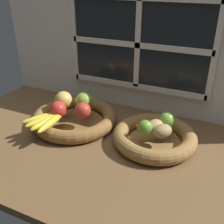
{
  "coord_description": "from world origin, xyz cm",
  "views": [
    {
      "loc": [
        37.41,
        -81.25,
        58.43
      ],
      "look_at": [
        -1.09,
        3.07,
        9.66
      ],
      "focal_mm": 42.26,
      "sensor_mm": 36.0,
      "label": 1
    }
  ],
  "objects_px": {
    "apple_golden_left": "(64,100)",
    "potato_large": "(155,125)",
    "lime_far": "(167,120)",
    "lime_near": "(145,128)",
    "fruit_bowl_right": "(154,137)",
    "apple_red_front": "(58,109)",
    "apple_green_back": "(84,101)",
    "banana_bunch_front": "(47,120)",
    "fruit_bowl_left": "(74,118)",
    "chili_pepper": "(152,130)",
    "apple_red_right": "(83,110)",
    "potato_small": "(162,131)"
  },
  "relations": [
    {
      "from": "lime_far",
      "to": "apple_golden_left",
      "type": "bearing_deg",
      "value": -176.72
    },
    {
      "from": "apple_green_back",
      "to": "lime_far",
      "type": "xyz_separation_m",
      "value": [
        0.37,
        -0.01,
        -0.01
      ]
    },
    {
      "from": "apple_golden_left",
      "to": "potato_large",
      "type": "xyz_separation_m",
      "value": [
        0.42,
        -0.02,
        -0.02
      ]
    },
    {
      "from": "potato_small",
      "to": "lime_near",
      "type": "distance_m",
      "value": 0.06
    },
    {
      "from": "fruit_bowl_left",
      "to": "apple_red_front",
      "type": "distance_m",
      "value": 0.1
    },
    {
      "from": "potato_large",
      "to": "lime_far",
      "type": "height_order",
      "value": "lime_far"
    },
    {
      "from": "potato_large",
      "to": "apple_green_back",
      "type": "bearing_deg",
      "value": 171.85
    },
    {
      "from": "apple_golden_left",
      "to": "apple_red_front",
      "type": "height_order",
      "value": "apple_golden_left"
    },
    {
      "from": "fruit_bowl_right",
      "to": "lime_far",
      "type": "distance_m",
      "value": 0.08
    },
    {
      "from": "fruit_bowl_left",
      "to": "apple_red_front",
      "type": "bearing_deg",
      "value": -120.75
    },
    {
      "from": "fruit_bowl_left",
      "to": "lime_near",
      "type": "relative_size",
      "value": 6.33
    },
    {
      "from": "fruit_bowl_right",
      "to": "chili_pepper",
      "type": "xyz_separation_m",
      "value": [
        -0.01,
        -0.02,
        0.04
      ]
    },
    {
      "from": "apple_red_right",
      "to": "lime_near",
      "type": "relative_size",
      "value": 1.15
    },
    {
      "from": "apple_green_back",
      "to": "banana_bunch_front",
      "type": "bearing_deg",
      "value": -112.79
    },
    {
      "from": "fruit_bowl_right",
      "to": "lime_near",
      "type": "distance_m",
      "value": 0.08
    },
    {
      "from": "apple_golden_left",
      "to": "apple_red_right",
      "type": "bearing_deg",
      "value": -18.9
    },
    {
      "from": "potato_large",
      "to": "banana_bunch_front",
      "type": "bearing_deg",
      "value": -163.16
    },
    {
      "from": "fruit_bowl_right",
      "to": "apple_green_back",
      "type": "relative_size",
      "value": 4.19
    },
    {
      "from": "lime_far",
      "to": "fruit_bowl_left",
      "type": "bearing_deg",
      "value": -173.91
    },
    {
      "from": "apple_golden_left",
      "to": "lime_near",
      "type": "bearing_deg",
      "value": -8.38
    },
    {
      "from": "apple_golden_left",
      "to": "potato_small",
      "type": "relative_size",
      "value": 1.04
    },
    {
      "from": "apple_golden_left",
      "to": "lime_far",
      "type": "relative_size",
      "value": 1.22
    },
    {
      "from": "apple_green_back",
      "to": "potato_small",
      "type": "xyz_separation_m",
      "value": [
        0.37,
        -0.08,
        -0.01
      ]
    },
    {
      "from": "fruit_bowl_left",
      "to": "lime_far",
      "type": "distance_m",
      "value": 0.4
    },
    {
      "from": "apple_red_front",
      "to": "potato_small",
      "type": "bearing_deg",
      "value": 3.52
    },
    {
      "from": "fruit_bowl_right",
      "to": "apple_red_right",
      "type": "distance_m",
      "value": 0.31
    },
    {
      "from": "lime_far",
      "to": "chili_pepper",
      "type": "bearing_deg",
      "value": -124.66
    },
    {
      "from": "lime_near",
      "to": "apple_golden_left",
      "type": "bearing_deg",
      "value": 171.62
    },
    {
      "from": "lime_near",
      "to": "lime_far",
      "type": "distance_m",
      "value": 0.1
    },
    {
      "from": "banana_bunch_front",
      "to": "chili_pepper",
      "type": "height_order",
      "value": "banana_bunch_front"
    },
    {
      "from": "apple_red_right",
      "to": "lime_near",
      "type": "height_order",
      "value": "apple_red_right"
    },
    {
      "from": "fruit_bowl_right",
      "to": "chili_pepper",
      "type": "bearing_deg",
      "value": -115.04
    },
    {
      "from": "fruit_bowl_left",
      "to": "chili_pepper",
      "type": "bearing_deg",
      "value": -2.62
    },
    {
      "from": "fruit_bowl_right",
      "to": "apple_red_front",
      "type": "xyz_separation_m",
      "value": [
        -0.4,
        -0.06,
        0.06
      ]
    },
    {
      "from": "banana_bunch_front",
      "to": "lime_far",
      "type": "bearing_deg",
      "value": 20.59
    },
    {
      "from": "apple_red_front",
      "to": "apple_golden_left",
      "type": "bearing_deg",
      "value": 107.19
    },
    {
      "from": "apple_golden_left",
      "to": "banana_bunch_front",
      "type": "bearing_deg",
      "value": -84.49
    },
    {
      "from": "apple_golden_left",
      "to": "banana_bunch_front",
      "type": "distance_m",
      "value": 0.14
    },
    {
      "from": "lime_near",
      "to": "fruit_bowl_right",
      "type": "bearing_deg",
      "value": 56.31
    },
    {
      "from": "fruit_bowl_left",
      "to": "potato_small",
      "type": "bearing_deg",
      "value": -5.01
    },
    {
      "from": "fruit_bowl_left",
      "to": "fruit_bowl_right",
      "type": "distance_m",
      "value": 0.36
    },
    {
      "from": "potato_large",
      "to": "apple_red_right",
      "type": "bearing_deg",
      "value": -175.19
    },
    {
      "from": "potato_large",
      "to": "chili_pepper",
      "type": "bearing_deg",
      "value": -115.04
    },
    {
      "from": "apple_green_back",
      "to": "potato_large",
      "type": "relative_size",
      "value": 1.13
    },
    {
      "from": "apple_red_front",
      "to": "banana_bunch_front",
      "type": "xyz_separation_m",
      "value": [
        -0.01,
        -0.06,
        -0.02
      ]
    },
    {
      "from": "fruit_bowl_right",
      "to": "apple_green_back",
      "type": "height_order",
      "value": "apple_green_back"
    },
    {
      "from": "potato_small",
      "to": "lime_far",
      "type": "distance_m",
      "value": 0.08
    },
    {
      "from": "apple_golden_left",
      "to": "apple_red_right",
      "type": "height_order",
      "value": "apple_golden_left"
    },
    {
      "from": "apple_red_right",
      "to": "apple_green_back",
      "type": "bearing_deg",
      "value": 115.52
    },
    {
      "from": "fruit_bowl_right",
      "to": "lime_near",
      "type": "bearing_deg",
      "value": -123.69
    }
  ]
}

